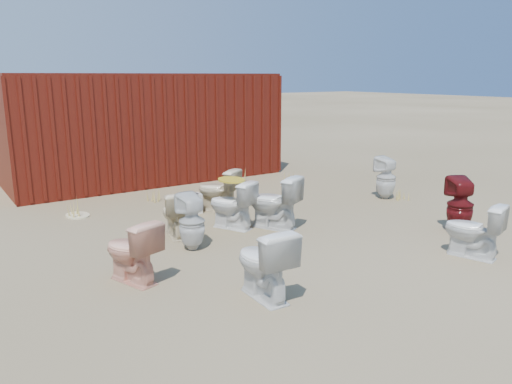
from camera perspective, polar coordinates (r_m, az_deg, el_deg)
ground at (r=7.60m, az=2.55°, el=-4.90°), size 100.00×100.00×0.00m
shipping_container at (r=11.86m, az=-12.68°, el=7.27°), size 6.00×2.40×2.40m
toilet_front_a at (r=5.40m, az=0.87°, el=-8.07°), size 0.48×0.81×0.80m
toilet_front_pink at (r=5.98m, az=-14.06°, el=-6.55°), size 0.63×0.84×0.76m
toilet_front_c at (r=7.81m, az=2.04°, el=-1.16°), size 0.79×0.96×0.85m
toilet_front_maroon at (r=8.21m, az=22.29°, el=-1.39°), size 0.53×0.54×0.86m
toilet_front_e at (r=7.18m, az=23.57°, el=-4.01°), size 0.60×0.82×0.74m
toilet_back_a at (r=6.91m, az=-7.35°, el=-3.41°), size 0.37×0.37×0.79m
toilet_back_beige_left at (r=8.82m, az=-4.35°, el=0.22°), size 0.76×0.86×0.77m
toilet_back_beige_right at (r=7.53m, az=-9.23°, el=-2.45°), size 0.54×0.76×0.70m
toilet_back_yellowlid at (r=7.82m, az=-2.80°, el=-1.45°), size 0.72×0.87×0.77m
toilet_back_e at (r=10.03m, az=14.64°, el=1.59°), size 0.38×0.39×0.83m
yellow_lid at (r=7.73m, az=-2.84°, el=1.40°), size 0.39×0.49×0.02m
loose_tank at (r=8.72m, az=-7.87°, el=-1.43°), size 0.50×0.21×0.35m
loose_lid_near at (r=9.11m, az=-19.71°, el=-2.53°), size 0.44×0.54×0.02m
loose_lid_far at (r=9.66m, az=-9.22°, el=-1.04°), size 0.49×0.56×0.02m
weed_clump_a at (r=9.02m, az=-20.76°, el=-1.74°), size 0.36×0.36×0.33m
weed_clump_b at (r=9.50m, az=-4.72°, el=-0.41°), size 0.32×0.32×0.26m
weed_clump_c at (r=10.78m, az=3.99°, el=1.48°), size 0.36×0.36×0.35m
weed_clump_d at (r=9.81m, az=-11.47°, el=-0.26°), size 0.30×0.30×0.24m
weed_clump_e at (r=11.20m, az=-1.82°, el=1.83°), size 0.34×0.34×0.30m
weed_clump_f at (r=10.02m, az=16.49°, el=-0.38°), size 0.28×0.28×0.20m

